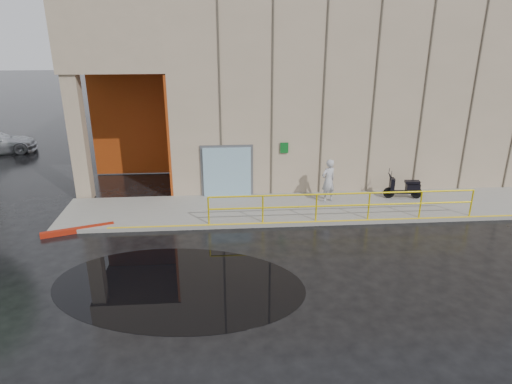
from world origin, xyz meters
TOP-DOWN VIEW (x-y plane):
  - ground at (0.00, 0.00)m, footprint 120.00×120.00m
  - sidewalk at (4.00, 4.50)m, footprint 20.00×3.00m
  - building at (5.10, 10.98)m, footprint 20.00×10.17m
  - guardrail at (4.25, 3.15)m, footprint 9.56×0.06m
  - person at (4.12, 4.95)m, footprint 0.75×0.65m
  - scooter at (7.23, 5.07)m, footprint 1.56×0.65m
  - red_curb at (-5.00, 3.10)m, footprint 2.34×0.91m
  - puddle at (-1.27, -0.56)m, footprint 7.69×5.52m

SIDE VIEW (x-z plane):
  - ground at x=0.00m, z-range 0.00..0.00m
  - puddle at x=-1.27m, z-range 0.00..0.01m
  - sidewalk at x=4.00m, z-range 0.00..0.15m
  - red_curb at x=-5.00m, z-range 0.00..0.18m
  - guardrail at x=4.25m, z-range 0.16..1.19m
  - scooter at x=7.23m, z-range 0.24..1.43m
  - person at x=4.12m, z-range 0.15..1.87m
  - building at x=5.10m, z-range 0.21..8.21m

